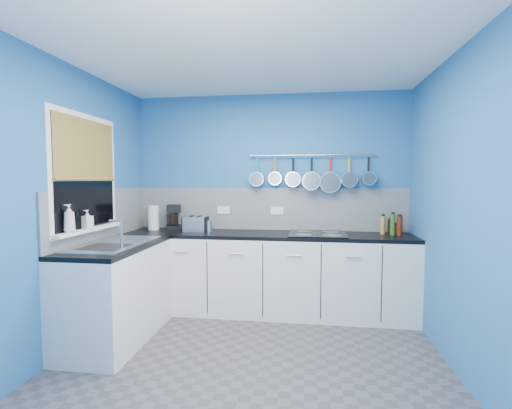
% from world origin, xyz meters
% --- Properties ---
extents(floor, '(3.20, 3.00, 0.02)m').
position_xyz_m(floor, '(0.00, 0.00, -0.01)').
color(floor, '#47474C').
rests_on(floor, ground).
extents(ceiling, '(3.20, 3.00, 0.02)m').
position_xyz_m(ceiling, '(0.00, 0.00, 2.51)').
color(ceiling, white).
rests_on(ceiling, ground).
extents(wall_back, '(3.20, 0.02, 2.50)m').
position_xyz_m(wall_back, '(0.00, 1.51, 1.25)').
color(wall_back, '#27629F').
rests_on(wall_back, ground).
extents(wall_front, '(3.20, 0.02, 2.50)m').
position_xyz_m(wall_front, '(0.00, -1.51, 1.25)').
color(wall_front, '#27629F').
rests_on(wall_front, ground).
extents(wall_left, '(0.02, 3.00, 2.50)m').
position_xyz_m(wall_left, '(-1.61, 0.00, 1.25)').
color(wall_left, '#27629F').
rests_on(wall_left, ground).
extents(wall_right, '(0.02, 3.00, 2.50)m').
position_xyz_m(wall_right, '(1.61, 0.00, 1.25)').
color(wall_right, '#27629F').
rests_on(wall_right, ground).
extents(backsplash_back, '(3.20, 0.02, 0.50)m').
position_xyz_m(backsplash_back, '(0.00, 1.49, 1.15)').
color(backsplash_back, '#9E9FA3').
rests_on(backsplash_back, wall_back).
extents(backsplash_left, '(0.02, 1.80, 0.50)m').
position_xyz_m(backsplash_left, '(-1.59, 0.60, 1.15)').
color(backsplash_left, '#9E9FA3').
rests_on(backsplash_left, wall_left).
extents(cabinet_run_back, '(3.20, 0.60, 0.86)m').
position_xyz_m(cabinet_run_back, '(0.00, 1.20, 0.43)').
color(cabinet_run_back, silver).
rests_on(cabinet_run_back, ground).
extents(worktop_back, '(3.20, 0.60, 0.04)m').
position_xyz_m(worktop_back, '(0.00, 1.20, 0.88)').
color(worktop_back, black).
rests_on(worktop_back, cabinet_run_back).
extents(cabinet_run_left, '(0.60, 1.20, 0.86)m').
position_xyz_m(cabinet_run_left, '(-1.30, 0.30, 0.43)').
color(cabinet_run_left, silver).
rests_on(cabinet_run_left, ground).
extents(worktop_left, '(0.60, 1.20, 0.04)m').
position_xyz_m(worktop_left, '(-1.30, 0.30, 0.88)').
color(worktop_left, black).
rests_on(worktop_left, cabinet_run_left).
extents(window_frame, '(0.01, 1.00, 1.10)m').
position_xyz_m(window_frame, '(-1.58, 0.30, 1.55)').
color(window_frame, white).
rests_on(window_frame, wall_left).
extents(window_glass, '(0.01, 0.90, 1.00)m').
position_xyz_m(window_glass, '(-1.57, 0.30, 1.55)').
color(window_glass, black).
rests_on(window_glass, wall_left).
extents(bamboo_blind, '(0.01, 0.90, 0.55)m').
position_xyz_m(bamboo_blind, '(-1.56, 0.30, 1.77)').
color(bamboo_blind, olive).
rests_on(bamboo_blind, wall_left).
extents(window_sill, '(0.10, 0.98, 0.03)m').
position_xyz_m(window_sill, '(-1.55, 0.30, 1.04)').
color(window_sill, white).
rests_on(window_sill, wall_left).
extents(sink_unit, '(0.50, 0.95, 0.01)m').
position_xyz_m(sink_unit, '(-1.30, 0.30, 0.90)').
color(sink_unit, silver).
rests_on(sink_unit, worktop_left).
extents(mixer_tap, '(0.12, 0.08, 0.26)m').
position_xyz_m(mixer_tap, '(-1.14, 0.12, 1.03)').
color(mixer_tap, silver).
rests_on(mixer_tap, worktop_left).
extents(socket_left, '(0.15, 0.01, 0.09)m').
position_xyz_m(socket_left, '(-0.55, 1.48, 1.13)').
color(socket_left, white).
rests_on(socket_left, backsplash_back).
extents(socket_right, '(0.15, 0.01, 0.09)m').
position_xyz_m(socket_right, '(0.10, 1.48, 1.13)').
color(socket_right, white).
rests_on(socket_right, backsplash_back).
extents(pot_rail, '(1.45, 0.02, 0.02)m').
position_xyz_m(pot_rail, '(0.50, 1.45, 1.78)').
color(pot_rail, silver).
rests_on(pot_rail, wall_back).
extents(soap_bottle_a, '(0.12, 0.12, 0.24)m').
position_xyz_m(soap_bottle_a, '(-1.53, -0.02, 1.17)').
color(soap_bottle_a, white).
rests_on(soap_bottle_a, window_sill).
extents(soap_bottle_b, '(0.10, 0.10, 0.17)m').
position_xyz_m(soap_bottle_b, '(-1.53, 0.23, 1.14)').
color(soap_bottle_b, white).
rests_on(soap_bottle_b, window_sill).
extents(paper_towel, '(0.16, 0.16, 0.29)m').
position_xyz_m(paper_towel, '(-1.36, 1.28, 1.04)').
color(paper_towel, white).
rests_on(paper_towel, worktop_back).
extents(coffee_maker, '(0.22, 0.23, 0.30)m').
position_xyz_m(coffee_maker, '(-1.13, 1.33, 1.05)').
color(coffee_maker, black).
rests_on(coffee_maker, worktop_back).
extents(toaster, '(0.27, 0.17, 0.17)m').
position_xyz_m(toaster, '(-0.82, 1.22, 0.99)').
color(toaster, silver).
rests_on(toaster, worktop_back).
extents(canister, '(0.09, 0.09, 0.12)m').
position_xyz_m(canister, '(-0.68, 1.25, 0.96)').
color(canister, silver).
rests_on(canister, worktop_back).
extents(hob, '(0.62, 0.54, 0.01)m').
position_xyz_m(hob, '(0.57, 1.18, 0.91)').
color(hob, black).
rests_on(hob, worktop_back).
extents(pan_0, '(0.17, 0.08, 0.36)m').
position_xyz_m(pan_0, '(-0.13, 1.44, 1.60)').
color(pan_0, silver).
rests_on(pan_0, pot_rail).
extents(pan_1, '(0.16, 0.06, 0.35)m').
position_xyz_m(pan_1, '(0.08, 1.44, 1.61)').
color(pan_1, silver).
rests_on(pan_1, pot_rail).
extents(pan_2, '(0.18, 0.09, 0.37)m').
position_xyz_m(pan_2, '(0.29, 1.44, 1.60)').
color(pan_2, silver).
rests_on(pan_2, pot_rail).
extents(pan_3, '(0.21, 0.12, 0.40)m').
position_xyz_m(pan_3, '(0.50, 1.44, 1.58)').
color(pan_3, silver).
rests_on(pan_3, pot_rail).
extents(pan_4, '(0.25, 0.07, 0.44)m').
position_xyz_m(pan_4, '(0.71, 1.44, 1.56)').
color(pan_4, silver).
rests_on(pan_4, pot_rail).
extents(pan_5, '(0.18, 0.11, 0.37)m').
position_xyz_m(pan_5, '(0.92, 1.44, 1.59)').
color(pan_5, silver).
rests_on(pan_5, pot_rail).
extents(pan_6, '(0.16, 0.12, 0.35)m').
position_xyz_m(pan_6, '(1.14, 1.44, 1.61)').
color(pan_6, silver).
rests_on(pan_6, pot_rail).
extents(condiment_0, '(0.05, 0.05, 0.10)m').
position_xyz_m(condiment_0, '(1.43, 1.32, 0.95)').
color(condiment_0, brown).
rests_on(condiment_0, worktop_back).
extents(condiment_1, '(0.07, 0.07, 0.16)m').
position_xyz_m(condiment_1, '(1.36, 1.31, 0.98)').
color(condiment_1, black).
rests_on(condiment_1, worktop_back).
extents(condiment_2, '(0.05, 0.05, 0.20)m').
position_xyz_m(condiment_2, '(1.28, 1.32, 1.00)').
color(condiment_2, olive).
rests_on(condiment_2, worktop_back).
extents(condiment_3, '(0.06, 0.06, 0.21)m').
position_xyz_m(condiment_3, '(1.43, 1.22, 1.00)').
color(condiment_3, '#4C190C').
rests_on(condiment_3, worktop_back).
extents(condiment_4, '(0.05, 0.05, 0.23)m').
position_xyz_m(condiment_4, '(1.37, 1.23, 1.01)').
color(condiment_4, '#265919').
rests_on(condiment_4, worktop_back).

